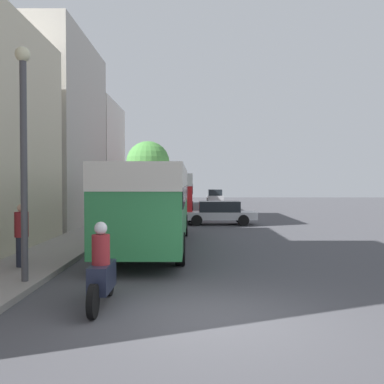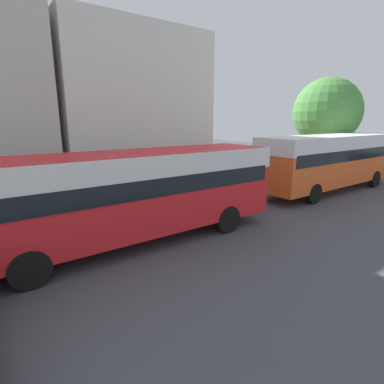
{
  "view_description": "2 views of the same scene",
  "coord_description": "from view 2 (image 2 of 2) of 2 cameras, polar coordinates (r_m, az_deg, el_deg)",
  "views": [
    {
      "loc": [
        -0.35,
        -7.85,
        2.54
      ],
      "look_at": [
        -0.44,
        21.46,
        1.81
      ],
      "focal_mm": 40.0,
      "sensor_mm": 36.0,
      "label": 1
    },
    {
      "loc": [
        7.22,
        18.3,
        4.01
      ],
      "look_at": [
        0.44,
        23.2,
        2.0
      ],
      "focal_mm": 28.0,
      "sensor_mm": 36.0,
      "label": 2
    }
  ],
  "objects": [
    {
      "name": "building_end_row",
      "position": [
        17.74,
        -12.14,
        14.19
      ],
      "size": [
        5.55,
        7.89,
        8.61
      ],
      "color": "silver",
      "rests_on": "ground_plane"
    },
    {
      "name": "bus_following",
      "position": [
        9.84,
        -11.69,
        1.22
      ],
      "size": [
        2.6,
        10.44,
        3.01
      ],
      "color": "red",
      "rests_on": "ground_plane"
    },
    {
      "name": "bus_third_in_line",
      "position": [
        18.87,
        25.0,
        6.35
      ],
      "size": [
        2.51,
        10.4,
        3.18
      ],
      "color": "#EA5B23",
      "rests_on": "ground_plane"
    },
    {
      "name": "street_tree",
      "position": [
        24.42,
        24.29,
        13.73
      ],
      "size": [
        4.78,
        4.78,
        6.83
      ],
      "color": "brown",
      "rests_on": "sidewalk"
    }
  ]
}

